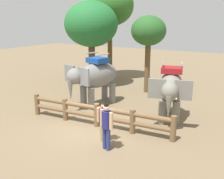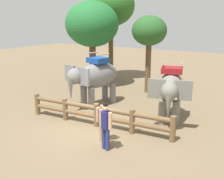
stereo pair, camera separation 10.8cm
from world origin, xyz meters
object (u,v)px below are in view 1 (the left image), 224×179
at_px(tourist_woman_in_black, 104,119).
at_px(tree_far_left, 110,6).
at_px(elephant_center, 171,89).
at_px(tourist_man_in_blue, 106,123).
at_px(tree_far_right, 91,25).
at_px(elephant_near_left, 95,77).
at_px(log_fence, 97,113).
at_px(tree_back_center, 149,32).

relative_size(tourist_woman_in_black, tree_far_left, 0.23).
bearing_deg(tree_far_left, elephant_center, -41.00).
distance_m(tourist_man_in_blue, tree_far_right, 10.25).
bearing_deg(tree_far_left, tourist_woman_in_black, -59.39).
distance_m(elephant_near_left, elephant_center, 4.25).
bearing_deg(tree_far_right, tree_far_left, 92.27).
bearing_deg(tourist_man_in_blue, log_fence, 133.68).
relative_size(tourist_woman_in_black, tree_far_right, 0.28).
distance_m(elephant_near_left, tree_far_right, 5.26).
bearing_deg(tree_far_left, tree_back_center, -27.29).
bearing_deg(tree_back_center, tourist_woman_in_black, -78.14).
bearing_deg(log_fence, tree_back_center, 94.27).
relative_size(log_fence, tree_far_right, 1.21).
xyz_separation_m(log_fence, elephant_near_left, (-1.75, 2.39, 1.01)).
xyz_separation_m(log_fence, tree_far_left, (-4.63, 8.57, 4.93)).
height_order(elephant_near_left, elephant_center, elephant_near_left).
relative_size(tree_far_left, tree_back_center, 1.46).
bearing_deg(log_fence, tree_far_left, 118.36).
distance_m(log_fence, elephant_center, 3.57).
relative_size(elephant_center, tree_far_right, 0.56).
bearing_deg(tree_far_right, elephant_near_left, -52.39).
height_order(tree_far_left, tree_back_center, tree_far_left).
xyz_separation_m(log_fence, elephant_center, (2.50, 2.38, 0.94)).
distance_m(tourist_woman_in_black, tree_back_center, 8.24).
height_order(elephant_near_left, tree_back_center, tree_back_center).
bearing_deg(tourist_woman_in_black, elephant_center, 68.19).
distance_m(tree_far_left, tree_far_right, 2.88).
xyz_separation_m(elephant_center, tourist_man_in_blue, (-0.96, -3.99, -0.52)).
bearing_deg(elephant_near_left, tourist_woman_in_black, -50.87).
height_order(tourist_man_in_blue, tree_far_left, tree_far_left).
relative_size(tree_back_center, tree_far_right, 0.83).
relative_size(tourist_man_in_blue, tree_back_center, 0.36).
bearing_deg(elephant_center, log_fence, -136.47).
bearing_deg(tree_back_center, elephant_center, -53.69).
relative_size(elephant_center, tree_back_center, 0.68).
xyz_separation_m(log_fence, tourist_man_in_blue, (1.54, -1.61, 0.41)).
height_order(tourist_woman_in_black, tree_back_center, tree_back_center).
distance_m(log_fence, tree_far_right, 8.35).
distance_m(elephant_near_left, tree_far_left, 7.86).
height_order(log_fence, tourist_man_in_blue, tourist_man_in_blue).
relative_size(log_fence, elephant_near_left, 2.04).
relative_size(elephant_near_left, tree_far_left, 0.48).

